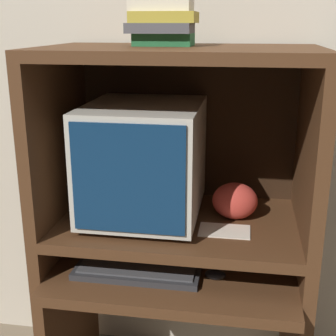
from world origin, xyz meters
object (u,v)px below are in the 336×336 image
keyboard (137,270)px  book_stack (163,22)px  snack_bag (235,201)px  crt_monitor (144,160)px  mouse (215,274)px

keyboard → book_stack: bearing=76.2°
snack_bag → crt_monitor: bearing=-175.4°
keyboard → snack_bag: 0.41m
keyboard → snack_bag: snack_bag is taller
crt_monitor → mouse: crt_monitor is taller
mouse → book_stack: size_ratio=0.31×
crt_monitor → snack_bag: 0.34m
keyboard → book_stack: (0.05, 0.21, 0.78)m
snack_bag → book_stack: 0.64m
crt_monitor → book_stack: size_ratio=2.13×
keyboard → book_stack: size_ratio=1.91×
book_stack → snack_bag: bearing=-3.5°
snack_bag → book_stack: book_stack is taller
book_stack → keyboard: bearing=-103.8°
snack_bag → book_stack: (-0.25, 0.02, 0.59)m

